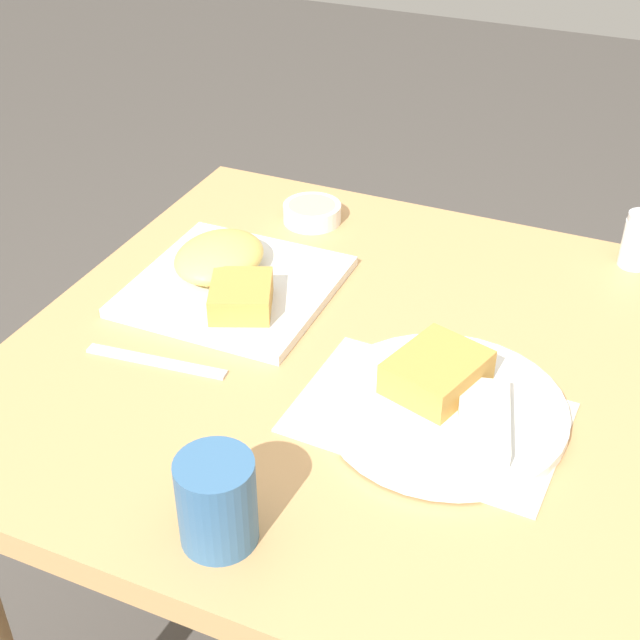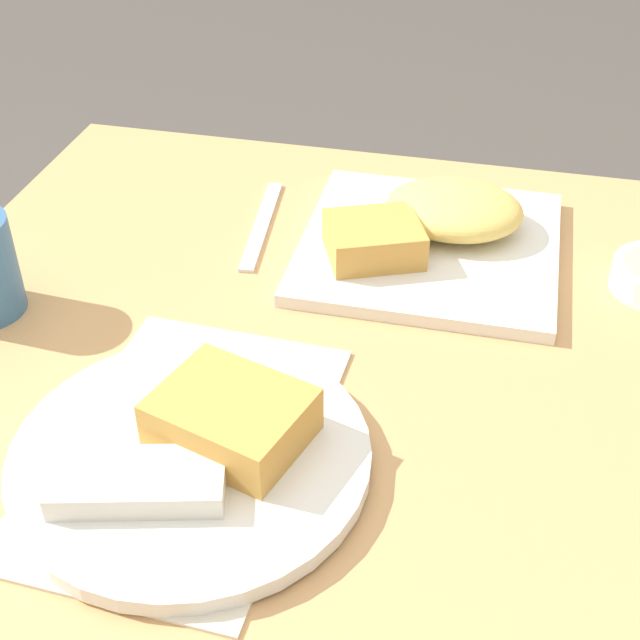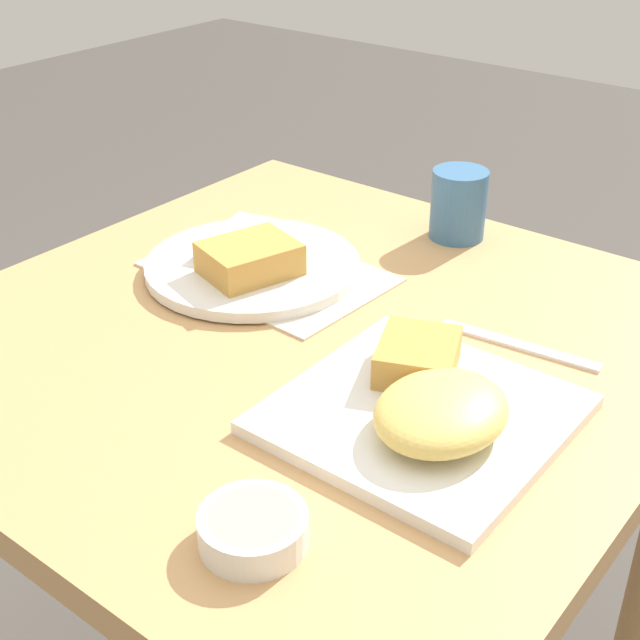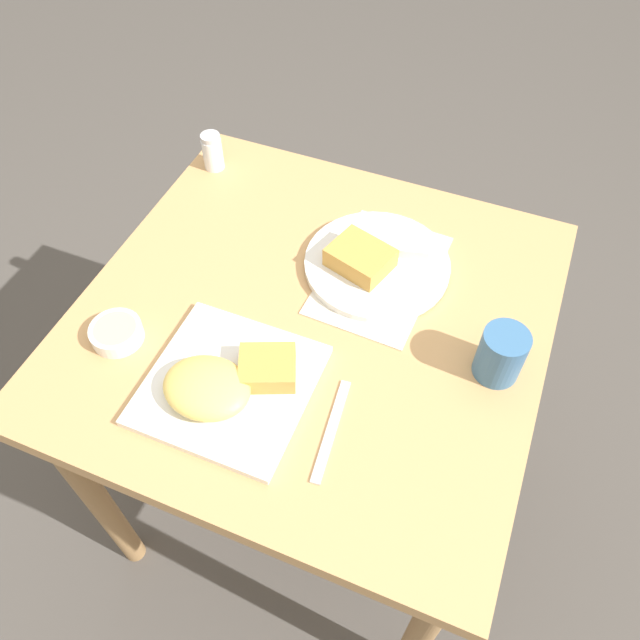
{
  "view_description": "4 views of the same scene",
  "coord_description": "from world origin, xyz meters",
  "px_view_note": "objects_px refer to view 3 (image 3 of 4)",
  "views": [
    {
      "loc": [
        0.84,
        0.33,
        1.41
      ],
      "look_at": [
        -0.0,
        -0.04,
        0.78
      ],
      "focal_mm": 50.0,
      "sensor_mm": 36.0,
      "label": 1
    },
    {
      "loc": [
        -0.13,
        0.6,
        1.25
      ],
      "look_at": [
        0.0,
        0.0,
        0.79
      ],
      "focal_mm": 50.0,
      "sensor_mm": 36.0,
      "label": 2
    },
    {
      "loc": [
        -0.68,
        -0.56,
        1.26
      ],
      "look_at": [
        -0.01,
        -0.03,
        0.77
      ],
      "focal_mm": 50.0,
      "sensor_mm": 36.0,
      "label": 3
    },
    {
      "loc": [
        0.28,
        -0.64,
        1.63
      ],
      "look_at": [
        0.03,
        -0.04,
        0.78
      ],
      "focal_mm": 35.0,
      "sensor_mm": 36.0,
      "label": 4
    }
  ],
  "objects_px": {
    "plate_square_near": "(428,405)",
    "butter_knife": "(519,345)",
    "sauce_ramekin": "(253,528)",
    "coffee_mug": "(458,204)",
    "plate_oval_far": "(251,262)"
  },
  "relations": [
    {
      "from": "sauce_ramekin",
      "to": "butter_knife",
      "type": "distance_m",
      "value": 0.41
    },
    {
      "from": "plate_square_near",
      "to": "plate_oval_far",
      "type": "bearing_deg",
      "value": 69.12
    },
    {
      "from": "plate_square_near",
      "to": "butter_knife",
      "type": "relative_size",
      "value": 1.41
    },
    {
      "from": "plate_square_near",
      "to": "sauce_ramekin",
      "type": "relative_size",
      "value": 2.9
    },
    {
      "from": "butter_knife",
      "to": "coffee_mug",
      "type": "relative_size",
      "value": 1.91
    },
    {
      "from": "coffee_mug",
      "to": "plate_square_near",
      "type": "bearing_deg",
      "value": -152.94
    },
    {
      "from": "plate_square_near",
      "to": "sauce_ramekin",
      "type": "distance_m",
      "value": 0.23
    },
    {
      "from": "sauce_ramekin",
      "to": "coffee_mug",
      "type": "relative_size",
      "value": 0.94
    },
    {
      "from": "plate_square_near",
      "to": "butter_knife",
      "type": "height_order",
      "value": "plate_square_near"
    },
    {
      "from": "plate_oval_far",
      "to": "butter_knife",
      "type": "xyz_separation_m",
      "value": [
        0.05,
        -0.35,
        -0.02
      ]
    },
    {
      "from": "coffee_mug",
      "to": "plate_oval_far",
      "type": "bearing_deg",
      "value": 150.96
    },
    {
      "from": "plate_oval_far",
      "to": "coffee_mug",
      "type": "xyz_separation_m",
      "value": [
        0.27,
        -0.15,
        0.03
      ]
    },
    {
      "from": "plate_oval_far",
      "to": "coffee_mug",
      "type": "height_order",
      "value": "coffee_mug"
    },
    {
      "from": "plate_square_near",
      "to": "plate_oval_far",
      "type": "xyz_separation_m",
      "value": [
        0.13,
        0.35,
        -0.0
      ]
    },
    {
      "from": "sauce_ramekin",
      "to": "coffee_mug",
      "type": "xyz_separation_m",
      "value": [
        0.62,
        0.18,
        0.03
      ]
    }
  ]
}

